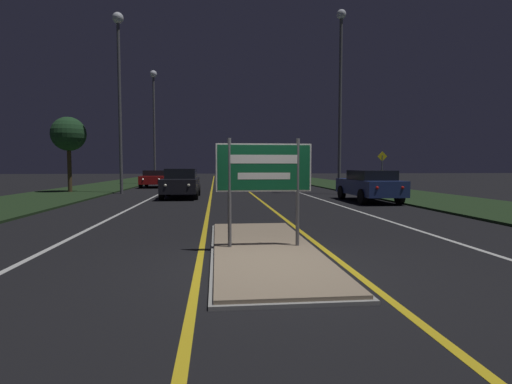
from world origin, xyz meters
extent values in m
plane|color=black|center=(0.00, 0.00, 0.00)|extent=(160.00, 160.00, 0.00)
cube|color=#999993|center=(0.00, 1.28, 0.03)|extent=(2.02, 6.20, 0.05)
cube|color=gray|center=(0.00, 1.28, 0.05)|extent=(1.90, 6.08, 0.10)
cube|color=#1E3319|center=(-9.50, 20.00, 0.04)|extent=(5.00, 100.00, 0.08)
cube|color=#1E3319|center=(9.50, 20.00, 0.04)|extent=(5.00, 100.00, 0.08)
cube|color=gold|center=(-1.20, 25.00, 0.00)|extent=(0.12, 70.00, 0.01)
cube|color=gold|center=(1.20, 25.00, 0.00)|extent=(0.12, 70.00, 0.01)
cube|color=silver|center=(-4.20, 25.00, 0.00)|extent=(0.12, 70.00, 0.01)
cube|color=silver|center=(4.20, 25.00, 0.00)|extent=(0.12, 70.00, 0.01)
cube|color=silver|center=(-7.20, 25.00, 0.00)|extent=(0.10, 70.00, 0.01)
cube|color=silver|center=(7.20, 25.00, 0.00)|extent=(0.10, 70.00, 0.01)
cylinder|color=#56565B|center=(-0.66, 1.28, 1.13)|extent=(0.07, 0.07, 2.06)
cylinder|color=#56565B|center=(0.66, 1.28, 1.13)|extent=(0.07, 0.07, 2.06)
cube|color=#0F512D|center=(0.00, 1.28, 1.61)|extent=(1.82, 0.04, 0.91)
cube|color=white|center=(0.00, 1.26, 1.61)|extent=(1.82, 0.00, 0.91)
cube|color=#0F512D|center=(0.00, 1.26, 1.61)|extent=(1.76, 0.01, 0.86)
cube|color=white|center=(0.00, 1.25, 1.77)|extent=(1.27, 0.01, 0.16)
cube|color=white|center=(0.00, 1.25, 1.45)|extent=(1.00, 0.01, 0.13)
cylinder|color=#56565B|center=(-6.45, 17.90, 4.96)|extent=(0.18, 0.18, 9.92)
sphere|color=white|center=(-6.45, 17.90, 10.12)|extent=(0.64, 0.64, 0.64)
cylinder|color=#56565B|center=(-6.18, 29.16, 4.66)|extent=(0.18, 0.18, 9.33)
sphere|color=white|center=(-6.18, 29.16, 9.51)|extent=(0.60, 0.60, 0.60)
cylinder|color=#56565B|center=(6.21, 16.29, 5.02)|extent=(0.18, 0.18, 10.04)
sphere|color=white|center=(6.21, 16.29, 10.20)|extent=(0.54, 0.54, 0.54)
cube|color=navy|center=(6.10, 11.47, 0.67)|extent=(1.73, 4.50, 0.68)
cube|color=black|center=(6.10, 11.20, 1.23)|extent=(1.52, 2.34, 0.43)
sphere|color=red|center=(5.56, 9.24, 0.76)|extent=(0.14, 0.14, 0.14)
sphere|color=red|center=(6.64, 9.24, 0.76)|extent=(0.14, 0.14, 0.14)
cylinder|color=black|center=(5.27, 12.87, 0.33)|extent=(0.22, 0.66, 0.66)
cylinder|color=black|center=(6.93, 12.87, 0.33)|extent=(0.22, 0.66, 0.66)
cylinder|color=black|center=(5.27, 10.08, 0.33)|extent=(0.22, 0.66, 0.66)
cylinder|color=black|center=(6.93, 10.08, 0.33)|extent=(0.22, 0.66, 0.66)
cube|color=#B7B7BC|center=(2.40, 23.73, 0.64)|extent=(1.88, 4.04, 0.60)
cube|color=black|center=(2.40, 23.49, 1.19)|extent=(1.66, 2.10, 0.52)
sphere|color=red|center=(1.81, 21.73, 0.71)|extent=(0.14, 0.14, 0.14)
sphere|color=red|center=(2.98, 21.73, 0.71)|extent=(0.14, 0.14, 0.14)
cylinder|color=black|center=(1.50, 24.98, 0.34)|extent=(0.22, 0.68, 0.68)
cylinder|color=black|center=(3.30, 24.98, 0.34)|extent=(0.22, 0.68, 0.68)
cylinder|color=black|center=(1.50, 22.48, 0.34)|extent=(0.22, 0.68, 0.68)
cylinder|color=black|center=(3.30, 22.48, 0.34)|extent=(0.22, 0.68, 0.68)
cube|color=#B7B7BC|center=(2.77, 31.57, 0.67)|extent=(1.90, 4.45, 0.65)
cube|color=black|center=(2.77, 31.31, 1.25)|extent=(1.67, 2.31, 0.50)
sphere|color=red|center=(2.18, 29.37, 0.76)|extent=(0.14, 0.14, 0.14)
sphere|color=red|center=(3.35, 29.37, 0.76)|extent=(0.14, 0.14, 0.14)
cylinder|color=black|center=(1.86, 32.95, 0.35)|extent=(0.22, 0.69, 0.69)
cylinder|color=black|center=(3.67, 32.95, 0.35)|extent=(0.22, 0.69, 0.69)
cylinder|color=black|center=(1.86, 30.20, 0.35)|extent=(0.22, 0.69, 0.69)
cylinder|color=black|center=(3.67, 30.20, 0.35)|extent=(0.22, 0.69, 0.69)
cube|color=black|center=(2.59, 41.72, 0.60)|extent=(1.82, 4.28, 0.57)
cube|color=black|center=(2.59, 41.46, 1.16)|extent=(1.60, 2.23, 0.55)
sphere|color=red|center=(2.02, 39.60, 0.68)|extent=(0.14, 0.14, 0.14)
sphere|color=red|center=(3.15, 39.60, 0.68)|extent=(0.14, 0.14, 0.14)
cylinder|color=black|center=(1.72, 43.04, 0.32)|extent=(0.22, 0.64, 0.64)
cylinder|color=black|center=(3.46, 43.04, 0.32)|extent=(0.22, 0.64, 0.64)
cylinder|color=black|center=(1.72, 40.39, 0.32)|extent=(0.22, 0.64, 0.64)
cylinder|color=black|center=(3.46, 40.39, 0.32)|extent=(0.22, 0.64, 0.64)
cube|color=black|center=(-2.70, 14.58, 0.66)|extent=(1.71, 4.37, 0.68)
cube|color=black|center=(-2.70, 14.85, 1.25)|extent=(1.51, 2.27, 0.50)
sphere|color=white|center=(-3.23, 12.42, 0.74)|extent=(0.14, 0.14, 0.14)
sphere|color=white|center=(-2.17, 12.42, 0.74)|extent=(0.14, 0.14, 0.14)
cylinder|color=black|center=(-3.52, 13.23, 0.32)|extent=(0.22, 0.64, 0.64)
cylinder|color=black|center=(-1.88, 13.23, 0.32)|extent=(0.22, 0.64, 0.64)
cylinder|color=black|center=(-3.52, 15.94, 0.32)|extent=(0.22, 0.64, 0.64)
cylinder|color=black|center=(-1.88, 15.94, 0.32)|extent=(0.22, 0.64, 0.64)
cube|color=maroon|center=(-5.55, 24.98, 0.60)|extent=(1.81, 4.04, 0.59)
cube|color=black|center=(-5.55, 25.23, 1.10)|extent=(1.59, 2.10, 0.41)
sphere|color=white|center=(-6.11, 22.98, 0.68)|extent=(0.14, 0.14, 0.14)
sphere|color=white|center=(-4.99, 22.98, 0.68)|extent=(0.14, 0.14, 0.14)
cylinder|color=black|center=(-6.41, 23.73, 0.31)|extent=(0.22, 0.61, 0.61)
cylinder|color=black|center=(-4.69, 23.73, 0.31)|extent=(0.22, 0.61, 0.61)
cylinder|color=black|center=(-6.41, 26.24, 0.31)|extent=(0.22, 0.61, 0.61)
cylinder|color=black|center=(-4.69, 26.24, 0.31)|extent=(0.22, 0.61, 0.61)
cylinder|color=#56565B|center=(9.07, 16.93, 1.18)|extent=(0.06, 0.06, 2.19)
cube|color=yellow|center=(9.07, 16.93, 2.21)|extent=(0.60, 0.02, 0.60)
cylinder|color=#4C3823|center=(-9.68, 18.79, 1.59)|extent=(0.24, 0.24, 3.02)
sphere|color=#1E4223|center=(-9.68, 18.79, 3.55)|extent=(2.03, 2.03, 2.03)
camera|label=1|loc=(-0.91, -6.25, 1.64)|focal=28.00mm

